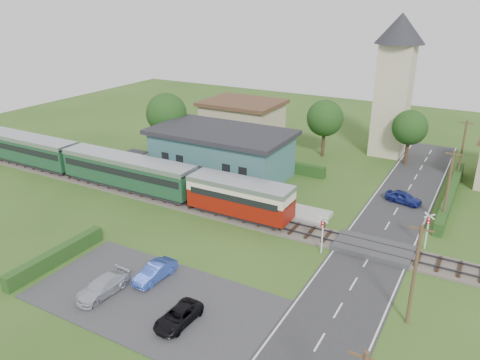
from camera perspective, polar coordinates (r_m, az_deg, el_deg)
The scene contains 29 objects.
ground at distance 41.43m, azimuth 1.67°, elevation -6.41°, with size 120.00×120.00×0.00m, color #2D4C19.
railway_track at distance 42.97m, azimuth 2.92°, elevation -5.19°, with size 76.00×3.20×0.49m.
road at distance 38.46m, azimuth 15.17°, elevation -9.59°, with size 6.00×70.00×0.05m, color #28282B.
car_park at distance 33.66m, azimuth -10.56°, elevation -14.06°, with size 17.00×9.00×0.08m, color #333335.
crossing_deck at distance 40.06m, azimuth 15.95°, elevation -8.01°, with size 6.20×3.40×0.45m, color #333335.
platform at distance 50.10m, azimuth -5.70°, elevation -1.08°, with size 30.00×3.00×0.45m, color gray.
equipment_hut at distance 54.29m, azimuth -12.73°, elevation 2.02°, with size 2.30×2.30×2.55m.
station_building at distance 53.77m, azimuth -2.29°, elevation 3.42°, with size 16.00×9.00×5.30m.
train at distance 52.84m, azimuth -16.09°, elevation 1.64°, with size 43.20×2.90×3.40m.
church_tower at distance 62.31m, azimuth 18.43°, elevation 12.01°, with size 6.00×6.00×17.60m.
house_west at distance 67.78m, azimuth 0.30°, elevation 7.37°, with size 10.80×8.80×5.50m.
hedge_carpark at distance 39.37m, azimuth -21.50°, elevation -8.68°, with size 0.80×9.00×1.20m, color #193814.
hedge_roadside at distance 52.08m, azimuth 24.29°, elevation -1.64°, with size 0.80×18.00×1.20m, color #193814.
hedge_station at distance 58.10m, azimuth 0.06°, elevation 2.72°, with size 22.00×0.80×1.30m, color #193814.
tree_a at distance 60.95m, azimuth -8.95°, elevation 7.99°, with size 5.20×5.20×8.00m.
tree_b at distance 60.34m, azimuth 10.31°, elevation 7.41°, with size 4.60×4.60×7.34m.
tree_c at distance 60.00m, azimuth 20.00°, elevation 6.01°, with size 4.20×4.20×6.78m.
utility_pole_b at distance 30.96m, azimuth 20.49°, elevation -10.69°, with size 1.40×0.22×7.00m.
utility_pole_c at distance 45.40m, azimuth 24.02°, elevation -0.76°, with size 1.40×0.22×7.00m.
utility_pole_d at distance 56.78m, azimuth 25.44°, elevation 3.28°, with size 1.40×0.22×7.00m.
crossing_signal_near at distance 37.91m, azimuth 10.05°, elevation -5.94°, with size 0.84×0.28×3.28m.
crossing_signal_far at distance 40.86m, azimuth 21.95°, elevation -5.17°, with size 0.84×0.28×3.28m.
streetlamp_west at distance 67.32m, azimuth -7.05°, elevation 7.33°, with size 0.30×0.30×5.15m.
car_on_road at distance 49.50m, azimuth 19.31°, elevation -2.01°, with size 1.42×3.54×1.21m, color navy.
car_park_blue at distance 35.26m, azimuth -10.32°, elevation -10.96°, with size 1.29×3.69×1.22m, color #2D47A9.
car_park_silver at distance 34.51m, azimuth -16.43°, elevation -12.36°, with size 1.69×4.15×1.20m, color #B6B9C5.
car_park_dark at distance 30.97m, azimuth -7.54°, elevation -16.17°, with size 1.68×3.65×1.01m, color black.
pedestrian_near at distance 45.64m, azimuth 1.66°, elevation -1.83°, with size 0.63×0.41×1.72m, color gray.
pedestrian_far at distance 51.95m, azimuth -10.15°, elevation 0.68°, with size 0.73×0.57×1.51m, color gray.
Camera 1 is at (16.85, -32.47, 19.46)m, focal length 35.00 mm.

